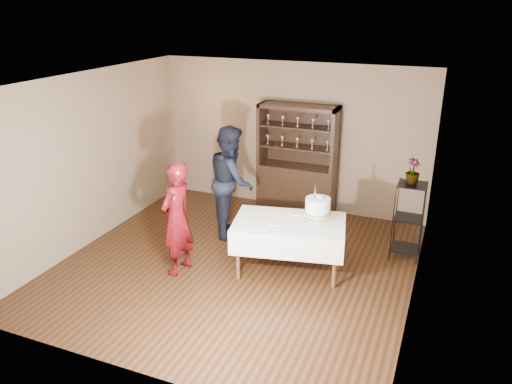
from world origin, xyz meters
TOP-DOWN VIEW (x-y plane):
  - floor at (0.00, 0.00)m, footprint 5.00×5.00m
  - ceiling at (0.00, 0.00)m, footprint 5.00×5.00m
  - back_wall at (0.00, 2.50)m, footprint 5.00×0.02m
  - wall_left at (-2.50, 0.00)m, footprint 0.02×5.00m
  - wall_right at (2.50, 0.00)m, footprint 0.02×5.00m
  - china_hutch at (0.20, 2.25)m, footprint 1.40×0.48m
  - plant_etagere at (2.28, 1.20)m, footprint 0.42×0.42m
  - cake_table at (0.76, 0.14)m, footprint 1.72×1.25m
  - woman at (-0.70, -0.47)m, footprint 0.45×0.64m
  - man at (-0.53, 1.02)m, footprint 1.01×1.11m
  - cake at (1.12, 0.31)m, footprint 0.43×0.43m
  - plate_near at (0.60, 0.01)m, footprint 0.28×0.28m
  - plate_far at (0.76, 0.44)m, footprint 0.21×0.21m
  - potted_plant at (2.26, 1.25)m, footprint 0.29×0.29m

SIDE VIEW (x-z plane):
  - floor at x=0.00m, z-range 0.00..0.00m
  - cake_table at x=0.76m, z-range 0.21..0.98m
  - plant_etagere at x=2.28m, z-range 0.05..1.25m
  - china_hutch at x=0.20m, z-range -0.34..1.66m
  - plate_near at x=0.60m, z-range 0.78..0.79m
  - plate_far at x=0.76m, z-range 0.78..0.79m
  - woman at x=-0.70m, z-range 0.00..1.66m
  - man at x=-0.53m, z-range 0.00..1.84m
  - cake at x=1.12m, z-range 0.72..1.26m
  - back_wall at x=0.00m, z-range 0.00..2.70m
  - wall_left at x=-2.50m, z-range 0.00..2.70m
  - wall_right at x=2.50m, z-range 0.00..2.70m
  - potted_plant at x=2.26m, z-range 1.19..1.56m
  - ceiling at x=0.00m, z-range 2.70..2.70m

